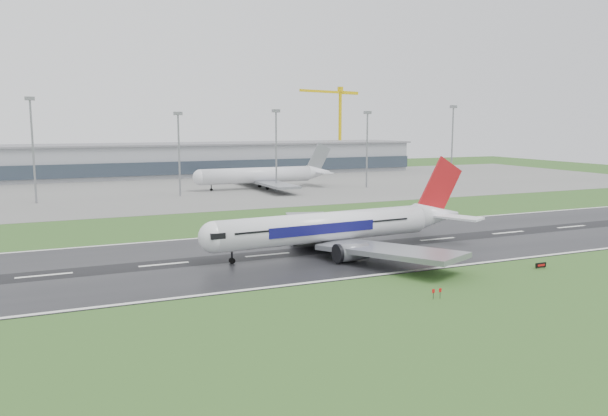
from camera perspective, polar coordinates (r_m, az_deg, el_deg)
name	(u,v)px	position (r m, az deg, el deg)	size (l,w,h in m)	color
ground	(358,247)	(123.42, 5.24, -3.77)	(520.00, 520.00, 0.00)	#2A511D
runway	(358,247)	(123.41, 5.24, -3.74)	(400.00, 45.00, 0.10)	black
apron	(210,187)	(239.55, -9.12, 2.00)	(400.00, 130.00, 0.08)	slate
terminal	(179,160)	(297.30, -11.98, 4.56)	(240.00, 36.00, 15.00)	gray
main_airliner	(343,208)	(117.41, 3.80, 0.03)	(59.42, 56.59, 17.54)	white
parked_airliner	(262,167)	(231.51, -4.08, 4.00)	(58.24, 54.23, 17.07)	silver
tower_crane	(340,128)	(342.48, 3.51, 7.77)	(46.69, 2.55, 45.95)	#DFB809
runway_sign	(541,265)	(113.02, 21.95, -5.18)	(2.30, 0.26, 1.04)	black
floodmast_1	(33,153)	(206.38, -24.75, 4.90)	(0.64, 0.64, 32.62)	gray
floodmast_2	(179,156)	(210.41, -12.00, 4.93)	(0.64, 0.64, 28.29)	gray
floodmast_3	(276,153)	(220.26, -2.71, 5.39)	(0.64, 0.64, 29.46)	gray
floodmast_4	(367,151)	(236.51, 6.12, 5.50)	(0.64, 0.64, 29.12)	gray
floodmast_5	(452,146)	(259.10, 14.15, 5.84)	(0.64, 0.64, 31.85)	gray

